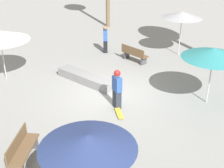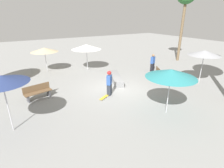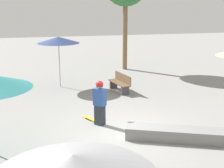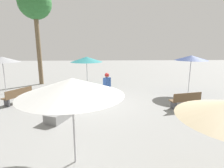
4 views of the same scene
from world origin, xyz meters
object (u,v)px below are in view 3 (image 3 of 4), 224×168
Objects in this scene: shade_umbrella_navy at (58,40)px; shade_umbrella_grey at (73,168)px; skater_main at (100,101)px; concrete_ledge at (175,134)px; skateboard at (91,118)px; bench_near at (120,83)px.

shade_umbrella_navy reaches higher than shade_umbrella_grey.
skater_main is 7.08m from shade_umbrella_grey.
concrete_ledge is 1.26× the size of shade_umbrella_grey.
shade_umbrella_navy is (7.24, 3.04, 2.18)m from concrete_ledge.
bench_near reaches higher than skateboard.
skater_main reaches higher than bench_near.
bench_near is 0.65× the size of shade_umbrella_navy.
shade_umbrella_grey is at bearing 140.48° from skateboard.
concrete_ledge is 5.74m from bench_near.
shade_umbrella_navy reaches higher than bench_near.
skater_main reaches higher than concrete_ledge.
concrete_ledge is 1.21× the size of shade_umbrella_navy.
bench_near reaches higher than concrete_ledge.
skateboard is at bearing 44.87° from concrete_ledge.
bench_near is (5.73, 0.27, 0.23)m from concrete_ledge.
bench_near is 11.36m from shade_umbrella_grey.
skateboard is 7.71m from shade_umbrella_grey.
shade_umbrella_grey is (-4.96, 3.68, 2.08)m from concrete_ledge.
shade_umbrella_navy is 12.22m from shade_umbrella_grey.
shade_umbrella_grey reaches higher than skateboard.
shade_umbrella_navy is (1.52, 2.76, 1.95)m from bench_near.
concrete_ledge is at bearing -174.43° from skater_main.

